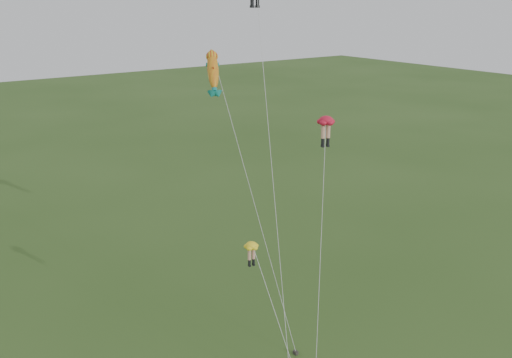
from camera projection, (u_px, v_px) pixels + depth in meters
legs_kite_red_mid at (326, 127)px, 40.86m from camera, size 6.73×7.13×15.15m
legs_kite_yellow at (254, 254)px, 34.75m from camera, size 1.24×5.33×9.05m
fish_kite at (213, 71)px, 40.13m from camera, size 2.05×10.79×19.95m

